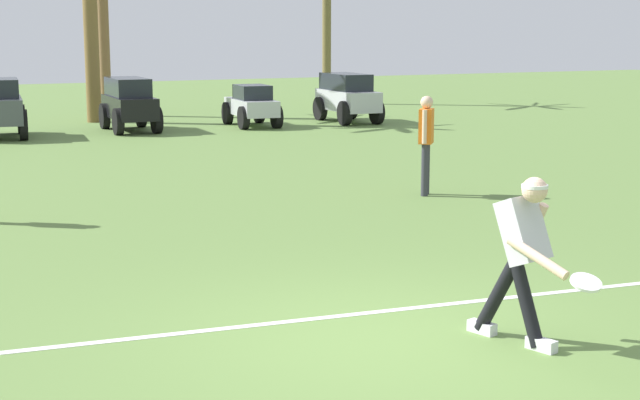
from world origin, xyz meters
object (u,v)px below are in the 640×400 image
(parked_car_slot_d, at_px, (0,106))
(parked_car_slot_g, at_px, (347,96))
(frisbee_in_flight, at_px, (586,282))
(teammate_near_sideline, at_px, (426,136))
(parked_car_slot_f, at_px, (252,105))
(parked_car_slot_e, at_px, (129,102))
(frisbee_thrower, at_px, (522,251))

(parked_car_slot_d, height_order, parked_car_slot_g, parked_car_slot_d)
(frisbee_in_flight, relative_size, parked_car_slot_g, 0.11)
(frisbee_in_flight, bearing_deg, teammate_near_sideline, 67.17)
(parked_car_slot_d, xyz_separation_m, parked_car_slot_g, (9.25, -0.10, -0.02))
(parked_car_slot_f, bearing_deg, teammate_near_sideline, -97.60)
(parked_car_slot_d, bearing_deg, parked_car_slot_e, 2.82)
(teammate_near_sideline, bearing_deg, frisbee_thrower, -115.28)
(frisbee_in_flight, xyz_separation_m, parked_car_slot_f, (4.64, 18.75, -0.15))
(frisbee_thrower, distance_m, teammate_near_sideline, 7.36)
(frisbee_thrower, relative_size, parked_car_slot_g, 0.59)
(parked_car_slot_f, height_order, parked_car_slot_g, parked_car_slot_g)
(frisbee_in_flight, xyz_separation_m, parked_car_slot_d, (-1.78, 18.81, 0.03))
(parked_car_slot_e, xyz_separation_m, parked_car_slot_g, (6.08, -0.26, 0.00))
(parked_car_slot_e, bearing_deg, teammate_near_sideline, -81.43)
(frisbee_thrower, bearing_deg, parked_car_slot_g, 67.35)
(frisbee_thrower, distance_m, parked_car_slot_f, 18.58)
(parked_car_slot_g, bearing_deg, frisbee_in_flight, -111.76)
(parked_car_slot_f, relative_size, parked_car_slot_g, 0.93)
(parked_car_slot_d, xyz_separation_m, parked_car_slot_f, (6.42, -0.06, -0.18))
(teammate_near_sideline, distance_m, parked_car_slot_e, 11.68)
(parked_car_slot_f, bearing_deg, frisbee_in_flight, -103.89)
(frisbee_in_flight, relative_size, teammate_near_sideline, 0.18)
(parked_car_slot_g, bearing_deg, parked_car_slot_f, 179.14)
(frisbee_in_flight, bearing_deg, parked_car_slot_e, 85.82)
(frisbee_in_flight, height_order, parked_car_slot_g, parked_car_slot_g)
(teammate_near_sideline, xyz_separation_m, parked_car_slot_g, (4.34, 11.28, -0.22))
(frisbee_in_flight, bearing_deg, parked_car_slot_g, 68.24)
(parked_car_slot_g, bearing_deg, parked_car_slot_d, 179.36)
(frisbee_thrower, bearing_deg, parked_car_slot_e, 85.59)
(frisbee_in_flight, relative_size, parked_car_slot_e, 0.11)
(frisbee_in_flight, distance_m, parked_car_slot_d, 18.90)
(frisbee_thrower, distance_m, parked_car_slot_d, 18.13)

